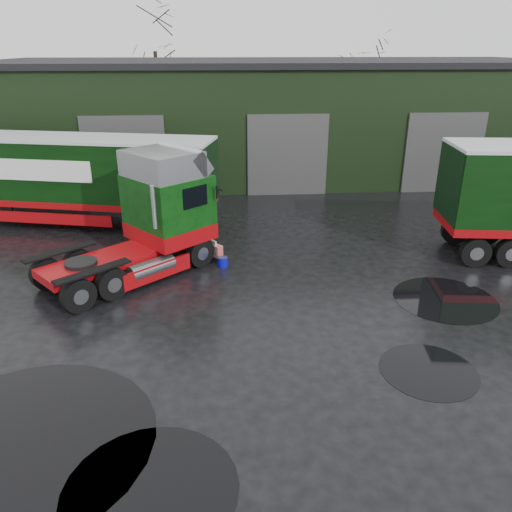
{
  "coord_description": "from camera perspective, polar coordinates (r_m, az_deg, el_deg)",
  "views": [
    {
      "loc": [
        -1.35,
        -10.72,
        7.09
      ],
      "look_at": [
        -0.44,
        1.95,
        1.7
      ],
      "focal_mm": 35.0,
      "sensor_mm": 36.0,
      "label": 1
    }
  ],
  "objects": [
    {
      "name": "puddle_4",
      "position": [
        17.93,
        -15.94,
        -1.21
      ],
      "size": [
        1.7,
        1.7,
        0.01
      ],
      "primitive_type": "cylinder",
      "color": "black",
      "rests_on": "ground"
    },
    {
      "name": "tree_back_b",
      "position": [
        42.4,
        12.03,
        18.02
      ],
      "size": [
        4.4,
        4.4,
        7.5
      ],
      "primitive_type": null,
      "color": "black",
      "rests_on": "ground"
    },
    {
      "name": "ground",
      "position": [
        12.92,
        2.6,
        -10.3
      ],
      "size": [
        100.0,
        100.0,
        0.0
      ],
      "primitive_type": "plane",
      "color": "black"
    },
    {
      "name": "warehouse",
      "position": [
        31.15,
        2.18,
        15.74
      ],
      "size": [
        32.4,
        12.4,
        6.3
      ],
      "color": "black",
      "rests_on": "ground"
    },
    {
      "name": "tree_back_a",
      "position": [
        41.05,
        -11.25,
        19.33
      ],
      "size": [
        4.4,
        4.4,
        9.5
      ],
      "primitive_type": null,
      "color": "black",
      "rests_on": "ground"
    },
    {
      "name": "puddle_3",
      "position": [
        12.73,
        19.1,
        -12.29
      ],
      "size": [
        2.3,
        2.3,
        0.01
      ],
      "primitive_type": "cylinder",
      "color": "black",
      "rests_on": "ground"
    },
    {
      "name": "puddle_1",
      "position": [
        16.16,
        20.79,
        -4.64
      ],
      "size": [
        3.07,
        3.07,
        0.01
      ],
      "primitive_type": "cylinder",
      "color": "black",
      "rests_on": "ground"
    },
    {
      "name": "puddle_2",
      "position": [
        11.22,
        -25.3,
        -18.83
      ],
      "size": [
        5.18,
        5.18,
        0.01
      ],
      "primitive_type": "cylinder",
      "color": "black",
      "rests_on": "ground"
    },
    {
      "name": "puddle_0",
      "position": [
        9.69,
        -11.95,
        -24.66
      ],
      "size": [
        3.08,
        3.08,
        0.01
      ],
      "primitive_type": "cylinder",
      "color": "black",
      "rests_on": "ground"
    },
    {
      "name": "trailer_left",
      "position": [
        22.24,
        -20.24,
        8.01
      ],
      "size": [
        12.28,
        5.08,
        3.74
      ],
      "primitive_type": null,
      "rotation": [
        0.0,
        0.0,
        1.35
      ],
      "color": "silver",
      "rests_on": "ground"
    },
    {
      "name": "wash_bucket",
      "position": [
        17.28,
        -3.8,
        -0.67
      ],
      "size": [
        0.43,
        0.43,
        0.33
      ],
      "primitive_type": "cylinder",
      "rotation": [
        0.0,
        0.0,
        0.27
      ],
      "color": "#0908B3",
      "rests_on": "ground"
    },
    {
      "name": "hero_tractor",
      "position": [
        16.36,
        -15.04,
        4.04
      ],
      "size": [
        6.62,
        6.27,
        3.98
      ],
      "primitive_type": null,
      "rotation": [
        0.0,
        0.0,
        -0.85
      ],
      "color": "#0A350C",
      "rests_on": "ground"
    }
  ]
}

